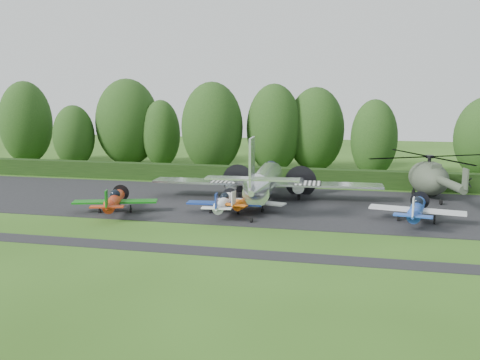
% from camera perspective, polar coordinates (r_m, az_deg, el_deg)
% --- Properties ---
extents(ground, '(160.00, 160.00, 0.00)m').
position_cam_1_polar(ground, '(42.56, -1.21, -5.29)').
color(ground, '#2A4A14').
rests_on(ground, ground).
extents(apron, '(70.00, 18.00, 0.01)m').
position_cam_1_polar(apron, '(52.05, 1.45, -2.52)').
color(apron, black).
rests_on(apron, ground).
extents(taxiway_verge, '(70.00, 2.00, 0.00)m').
position_cam_1_polar(taxiway_verge, '(37.00, -3.48, -7.61)').
color(taxiway_verge, black).
rests_on(taxiway_verge, ground).
extents(hedgerow, '(90.00, 1.60, 2.00)m').
position_cam_1_polar(hedgerow, '(62.68, 3.44, -0.45)').
color(hedgerow, black).
rests_on(hedgerow, ground).
extents(transport_plane, '(23.00, 17.64, 7.37)m').
position_cam_1_polar(transport_plane, '(52.34, 2.55, -0.17)').
color(transport_plane, silver).
rests_on(transport_plane, ground).
extents(light_plane_red, '(7.45, 7.84, 2.86)m').
position_cam_1_polar(light_plane_red, '(48.82, -13.26, -2.17)').
color(light_plane_red, '#AC2B0F').
rests_on(light_plane_red, ground).
extents(light_plane_white, '(6.74, 7.08, 2.59)m').
position_cam_1_polar(light_plane_white, '(47.29, -1.76, -2.43)').
color(light_plane_white, white).
rests_on(light_plane_white, ground).
extents(light_plane_orange, '(6.41, 6.74, 2.47)m').
position_cam_1_polar(light_plane_orange, '(48.38, 1.01, -2.21)').
color(light_plane_orange, orange).
rests_on(light_plane_orange, ground).
extents(light_plane_blue, '(7.72, 8.11, 2.97)m').
position_cam_1_polar(light_plane_blue, '(46.39, 18.30, -2.96)').
color(light_plane_blue, '#1B41A6').
rests_on(light_plane_blue, ground).
extents(helicopter, '(13.58, 15.90, 4.37)m').
position_cam_1_polar(helicopter, '(57.60, 19.48, 0.48)').
color(helicopter, '#3C4535').
rests_on(helicopter, ground).
extents(tree_0, '(7.65, 7.65, 12.22)m').
position_cam_1_polar(tree_0, '(85.80, -21.89, 5.70)').
color(tree_0, black).
rests_on(tree_0, ground).
extents(tree_1, '(5.81, 5.81, 9.79)m').
position_cam_1_polar(tree_1, '(69.29, 14.10, 4.31)').
color(tree_1, black).
rests_on(tree_1, ground).
extents(tree_2, '(7.67, 7.67, 11.31)m').
position_cam_1_polar(tree_2, '(72.55, 8.04, 5.34)').
color(tree_2, black).
rests_on(tree_2, ground).
extents(tree_3, '(5.41, 5.41, 9.54)m').
position_cam_1_polar(tree_3, '(76.77, -8.41, 4.90)').
color(tree_3, black).
rests_on(tree_3, ground).
extents(tree_4, '(9.12, 9.12, 12.52)m').
position_cam_1_polar(tree_4, '(79.50, -11.90, 6.04)').
color(tree_4, black).
rests_on(tree_4, ground).
extents(tree_6, '(7.28, 7.28, 11.74)m').
position_cam_1_polar(tree_6, '(71.07, 3.64, 5.50)').
color(tree_6, black).
rests_on(tree_6, ground).
extents(tree_8, '(8.15, 8.15, 11.99)m').
position_cam_1_polar(tree_8, '(71.10, -2.99, 5.61)').
color(tree_8, black).
rests_on(tree_8, ground).
extents(tree_10, '(5.80, 5.80, 8.80)m').
position_cam_1_polar(tree_10, '(79.61, -17.30, 4.47)').
color(tree_10, black).
rests_on(tree_10, ground).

